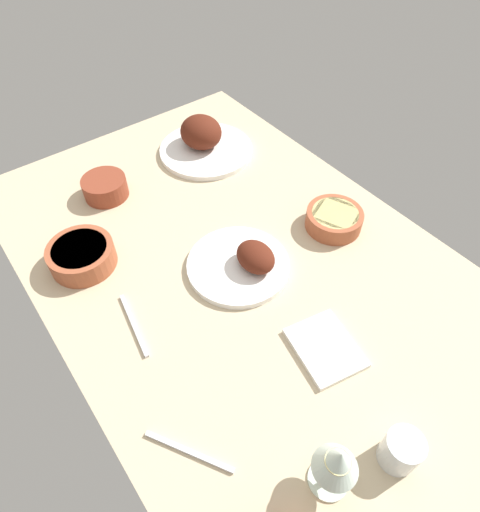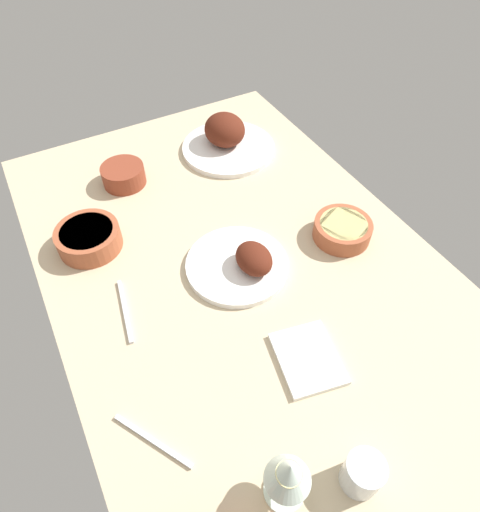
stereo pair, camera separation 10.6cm
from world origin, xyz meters
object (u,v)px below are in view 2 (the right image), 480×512
Objects in this scene: wine_glass at (289,475)px; folded_napkin at (308,358)px; plate_far_side at (226,138)px; bowl_soup at (89,238)px; bowl_sauce at (123,174)px; plate_near_viewer at (243,263)px; bowl_potatoes at (342,229)px; water_tumbler at (363,474)px; fork_loose at (125,310)px; spoon_loose at (153,441)px.

wine_glass is 27.00cm from folded_napkin.
plate_far_side is at bearing 165.10° from folded_napkin.
bowl_soup reaches higher than folded_napkin.
bowl_sauce reaches higher than folded_napkin.
plate_near_viewer is at bearing 17.81° from bowl_sauce.
bowl_potatoes is 37.15cm from folded_napkin.
wine_glass is at bearing -21.97° from plate_far_side.
bowl_potatoes is at bearing 145.59° from water_tumbler.
plate_far_side is at bearing 158.03° from wine_glass.
fork_loose is (42.99, -14.75, -2.66)cm from bowl_sauce.
bowl_soup is 2.10× the size of water_tumbler.
spoon_loose is at bearing -4.22° from bowl_soup.
wine_glass is (90.76, -3.23, 6.87)cm from bowl_sauce.
wine_glass is at bearing -156.45° from fork_loose.
wine_glass is 1.86× the size of water_tumbler.
folded_napkin reaches higher than fork_loose.
plate_near_viewer is 0.86× the size of plate_far_side.
wine_glass is 50.06cm from fork_loose.
bowl_soup is (20.75, -49.51, -0.59)cm from plate_far_side.
wine_glass is at bearing -2.04° from bowl_sauce.
wine_glass is 0.81× the size of fork_loose.
water_tumbler is at bearing -34.41° from bowl_potatoes.
bowl_sauce is 0.81× the size of folded_napkin.
bowl_sauce is 25.26cm from bowl_soup.
bowl_soup reaches higher than bowl_potatoes.
water_tumbler is 36.75cm from spoon_loose.
water_tumbler is at bearing -145.70° from fork_loose.
bowl_sauce is at bearing -138.70° from bowl_potatoes.
plate_near_viewer is at bearing 159.16° from wine_glass.
spoon_loose is at bearing -89.90° from folded_napkin.
plate_near_viewer is at bearing -95.97° from bowl_potatoes.
bowl_soup is at bearing -170.02° from wine_glass.
water_tumbler is at bearing -14.47° from plate_far_side.
wine_glass is at bearing -43.63° from folded_napkin.
bowl_sauce is 0.87× the size of wine_glass.
bowl_sauce is 73.86cm from folded_napkin.
spoon_loose is (73.47, -53.40, -3.25)cm from plate_far_side.
bowl_sauce is 91.08cm from wine_glass.
wine_glass is 0.93× the size of folded_napkin.
fork_loose is at bearing -155.68° from water_tumbler.
fork_loose is at bearing -135.42° from folded_napkin.
plate_far_side reaches higher than fork_loose.
spoon_loose is at bearing -179.37° from fork_loose.
bowl_sauce and bowl_soup have the same top height.
spoon_loose is (-22.91, -28.54, -3.37)cm from water_tumbler.
plate_near_viewer is 27.55cm from bowl_potatoes.
bowl_soup is 60.64cm from folded_napkin.
bowl_sauce is 0.70× the size of spoon_loose.
spoon_loose is (52.71, -3.89, -2.65)cm from bowl_soup.
fork_loose is at bearing -93.23° from plate_near_viewer.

